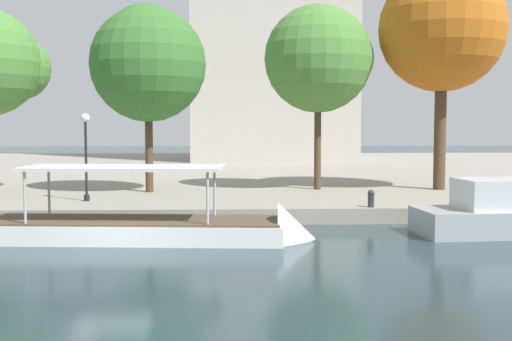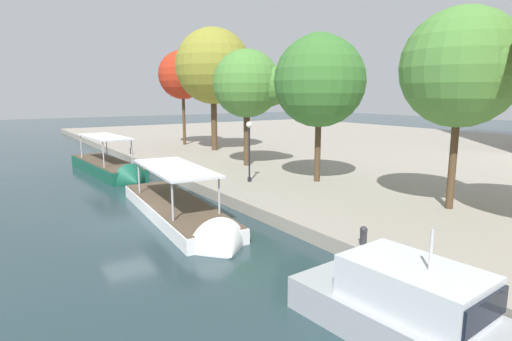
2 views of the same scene
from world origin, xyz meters
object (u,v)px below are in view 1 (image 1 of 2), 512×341
Objects in this scene: lamp_post at (86,145)px; tree_3 at (148,61)px; tour_boat_1 at (153,234)px; tree_0 at (321,58)px; tree_4 at (437,34)px; mooring_bollard_0 at (371,198)px.

lamp_post is 0.41× the size of tree_3.
tour_boat_1 is 16.14m from tree_0.
tree_0 is (11.85, 5.00, 4.63)m from lamp_post.
tree_3 reaches higher than lamp_post.
tour_boat_1 is 20.55m from tree_4.
mooring_bollard_0 is 0.06× the size of tree_4.
tree_4 reaches higher than tour_boat_1.
tree_3 reaches higher than tour_boat_1.
lamp_post is 6.44m from tree_3.
tree_3 is 15.92m from tree_4.
tree_3 is at bearing 58.19° from lamp_post.
lamp_post reaches higher than mooring_bollard_0.
lamp_post is (-13.01, 2.86, 2.23)m from mooring_bollard_0.
mooring_bollard_0 is at bearing -12.41° from lamp_post.
tour_boat_1 is at bearing -141.20° from tree_4.
tree_0 is at bearing 178.18° from tree_4.
tour_boat_1 is 1.29× the size of tree_0.
lamp_post is at bearing -157.13° from tree_0.
lamp_post is at bearing 167.59° from mooring_bollard_0.
mooring_bollard_0 is 0.19× the size of lamp_post.
lamp_post is 0.40× the size of tree_0.
tree_0 is 9.42m from tree_3.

